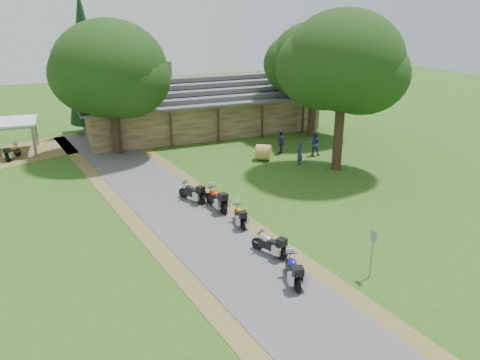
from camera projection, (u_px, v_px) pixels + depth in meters
name	position (u px, v px, depth m)	size (l,w,h in m)	color
ground	(246.00, 272.00, 19.95)	(120.00, 120.00, 0.00)	#2B5919
driveway	(205.00, 234.00, 23.22)	(46.00, 46.00, 0.00)	#4B4A4D
lodge	(201.00, 103.00, 42.01)	(21.40, 9.40, 4.90)	brown
motorcycle_row_a	(293.00, 269.00, 18.99)	(1.83, 0.60, 1.25)	#1C1398
motorcycle_row_b	(269.00, 243.00, 21.09)	(1.77, 0.58, 1.21)	#9A9DA2
motorcycle_row_c	(240.00, 214.00, 24.05)	(1.70, 0.56, 1.16)	#CC8303
motorcycle_row_d	(216.00, 198.00, 25.87)	(2.02, 0.66, 1.38)	red
motorcycle_row_e	(192.00, 191.00, 26.95)	(1.83, 0.60, 1.25)	black
motorcycle_carport_a	(13.00, 151.00, 34.49)	(1.71, 0.56, 1.17)	orange
person_a	(300.00, 151.00, 33.16)	(0.56, 0.40, 1.97)	#2B3352
person_b	(315.00, 141.00, 35.23)	(0.62, 0.44, 2.17)	#2B3352
person_c	(281.00, 140.00, 35.66)	(0.61, 0.44, 2.15)	#2B3352
hay_bale	(263.00, 152.00, 34.32)	(1.15, 1.15, 1.06)	olive
sign_post	(372.00, 254.00, 19.15)	(0.39, 0.07, 2.18)	gray
oak_lodge_left	(111.00, 86.00, 34.16)	(8.28, 8.28, 10.37)	black
oak_lodge_right	(314.00, 75.00, 39.07)	(7.34, 7.34, 10.50)	black
oak_driveway	(342.00, 83.00, 30.47)	(7.67, 7.67, 11.90)	black
cedar_near	(86.00, 64.00, 39.85)	(3.71, 3.71, 12.05)	black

